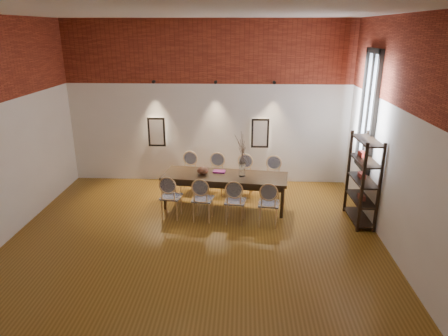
{
  "coord_description": "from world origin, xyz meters",
  "views": [
    {
      "loc": [
        0.86,
        -6.26,
        3.75
      ],
      "look_at": [
        0.49,
        1.47,
        1.05
      ],
      "focal_mm": 32.0,
      "sensor_mm": 36.0,
      "label": 1
    }
  ],
  "objects_px": {
    "chair_far_a": "(189,173)",
    "shelving_rack": "(363,180)",
    "chair_near_a": "(171,196)",
    "book": "(219,172)",
    "chair_far_b": "(216,175)",
    "bowl": "(203,171)",
    "chair_near_c": "(235,201)",
    "chair_far_d": "(273,178)",
    "vase": "(242,169)",
    "chair_near_b": "(203,199)",
    "dining_table": "(225,191)",
    "chair_near_d": "(269,203)",
    "chair_far_c": "(244,177)"
  },
  "relations": [
    {
      "from": "chair_near_a",
      "to": "shelving_rack",
      "type": "distance_m",
      "value": 3.9
    },
    {
      "from": "book",
      "to": "chair_far_b",
      "type": "bearing_deg",
      "value": 100.96
    },
    {
      "from": "chair_near_c",
      "to": "vase",
      "type": "distance_m",
      "value": 0.83
    },
    {
      "from": "bowl",
      "to": "shelving_rack",
      "type": "xyz_separation_m",
      "value": [
        3.27,
        -0.58,
        0.06
      ]
    },
    {
      "from": "chair_near_c",
      "to": "bowl",
      "type": "relative_size",
      "value": 3.92
    },
    {
      "from": "shelving_rack",
      "to": "chair_far_a",
      "type": "bearing_deg",
      "value": 157.16
    },
    {
      "from": "chair_near_c",
      "to": "book",
      "type": "xyz_separation_m",
      "value": [
        -0.38,
        0.92,
        0.3
      ]
    },
    {
      "from": "chair_near_a",
      "to": "chair_far_d",
      "type": "xyz_separation_m",
      "value": [
        2.18,
        1.16,
        0.0
      ]
    },
    {
      "from": "chair_far_a",
      "to": "vase",
      "type": "height_order",
      "value": "vase"
    },
    {
      "from": "chair_near_c",
      "to": "book",
      "type": "relative_size",
      "value": 3.62
    },
    {
      "from": "dining_table",
      "to": "chair_near_b",
      "type": "relative_size",
      "value": 2.87
    },
    {
      "from": "chair_near_a",
      "to": "chair_far_d",
      "type": "height_order",
      "value": "same"
    },
    {
      "from": "bowl",
      "to": "chair_near_c",
      "type": "bearing_deg",
      "value": -46.16
    },
    {
      "from": "chair_near_b",
      "to": "chair_far_c",
      "type": "distance_m",
      "value": 1.58
    },
    {
      "from": "chair_far_c",
      "to": "vase",
      "type": "height_order",
      "value": "vase"
    },
    {
      "from": "chair_far_d",
      "to": "book",
      "type": "height_order",
      "value": "chair_far_d"
    },
    {
      "from": "chair_far_d",
      "to": "chair_far_a",
      "type": "bearing_deg",
      "value": 0.0
    },
    {
      "from": "chair_far_b",
      "to": "chair_near_a",
      "type": "bearing_deg",
      "value": 64.71
    },
    {
      "from": "dining_table",
      "to": "shelving_rack",
      "type": "xyz_separation_m",
      "value": [
        2.79,
        -0.57,
        0.53
      ]
    },
    {
      "from": "chair_far_b",
      "to": "shelving_rack",
      "type": "height_order",
      "value": "shelving_rack"
    },
    {
      "from": "chair_near_a",
      "to": "chair_near_d",
      "type": "xyz_separation_m",
      "value": [
        2.01,
        -0.25,
        0.0
      ]
    },
    {
      "from": "chair_near_d",
      "to": "chair_far_b",
      "type": "bearing_deg",
      "value": 133.38
    },
    {
      "from": "chair_far_d",
      "to": "dining_table",
      "type": "bearing_deg",
      "value": 35.2
    },
    {
      "from": "vase",
      "to": "bowl",
      "type": "distance_m",
      "value": 0.86
    },
    {
      "from": "chair_near_d",
      "to": "chair_far_a",
      "type": "height_order",
      "value": "same"
    },
    {
      "from": "shelving_rack",
      "to": "chair_near_c",
      "type": "bearing_deg",
      "value": -178.04
    },
    {
      "from": "chair_near_c",
      "to": "chair_near_a",
      "type": "bearing_deg",
      "value": 180.0
    },
    {
      "from": "book",
      "to": "shelving_rack",
      "type": "height_order",
      "value": "shelving_rack"
    },
    {
      "from": "chair_far_c",
      "to": "vase",
      "type": "relative_size",
      "value": 3.13
    },
    {
      "from": "chair_far_c",
      "to": "chair_far_d",
      "type": "distance_m",
      "value": 0.67
    },
    {
      "from": "vase",
      "to": "shelving_rack",
      "type": "xyz_separation_m",
      "value": [
        2.42,
        -0.53,
        0.0
      ]
    },
    {
      "from": "chair_near_a",
      "to": "shelving_rack",
      "type": "height_order",
      "value": "shelving_rack"
    },
    {
      "from": "dining_table",
      "to": "book",
      "type": "bearing_deg",
      "value": 135.25
    },
    {
      "from": "chair_far_a",
      "to": "chair_far_b",
      "type": "bearing_deg",
      "value": 180.0
    },
    {
      "from": "chair_near_b",
      "to": "bowl",
      "type": "bearing_deg",
      "value": 102.34
    },
    {
      "from": "chair_near_d",
      "to": "vase",
      "type": "distance_m",
      "value": 1.05
    },
    {
      "from": "chair_far_a",
      "to": "shelving_rack",
      "type": "bearing_deg",
      "value": 166.35
    },
    {
      "from": "bowl",
      "to": "shelving_rack",
      "type": "relative_size",
      "value": 0.13
    },
    {
      "from": "chair_far_a",
      "to": "vase",
      "type": "bearing_deg",
      "value": 152.75
    },
    {
      "from": "dining_table",
      "to": "chair_far_b",
      "type": "distance_m",
      "value": 0.79
    },
    {
      "from": "chair_near_a",
      "to": "chair_near_b",
      "type": "height_order",
      "value": "same"
    },
    {
      "from": "chair_far_d",
      "to": "vase",
      "type": "relative_size",
      "value": 3.13
    },
    {
      "from": "chair_far_d",
      "to": "shelving_rack",
      "type": "distance_m",
      "value": 2.09
    },
    {
      "from": "chair_near_c",
      "to": "bowl",
      "type": "bearing_deg",
      "value": 141.0
    },
    {
      "from": "chair_far_b",
      "to": "bowl",
      "type": "bearing_deg",
      "value": 79.24
    },
    {
      "from": "chair_near_b",
      "to": "chair_near_d",
      "type": "height_order",
      "value": "same"
    },
    {
      "from": "vase",
      "to": "chair_near_d",
      "type": "bearing_deg",
      "value": -55.38
    },
    {
      "from": "dining_table",
      "to": "chair_far_c",
      "type": "relative_size",
      "value": 2.87
    },
    {
      "from": "vase",
      "to": "shelving_rack",
      "type": "height_order",
      "value": "shelving_rack"
    },
    {
      "from": "chair_near_d",
      "to": "shelving_rack",
      "type": "distance_m",
      "value": 1.94
    }
  ]
}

